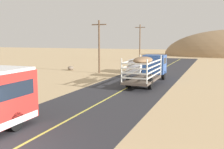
% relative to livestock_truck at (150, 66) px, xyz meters
% --- Properties ---
extents(livestock_truck, '(2.53, 9.70, 3.02)m').
position_rel_livestock_truck_xyz_m(livestock_truck, '(0.00, 0.00, 0.00)').
color(livestock_truck, '#3359A5').
rests_on(livestock_truck, road_surface).
extents(car_far, '(1.90, 4.62, 1.93)m').
position_rel_livestock_truck_xyz_m(car_far, '(-3.60, 7.51, -0.70)').
color(car_far, silver).
rests_on(car_far, road_surface).
extents(power_pole_mid, '(2.20, 0.24, 7.42)m').
position_rel_livestock_truck_xyz_m(power_pole_mid, '(-8.59, 5.09, 2.20)').
color(power_pole_mid, brown).
rests_on(power_pole_mid, ground).
extents(power_pole_far, '(2.20, 0.24, 7.95)m').
position_rel_livestock_truck_xyz_m(power_pole_far, '(-8.59, 26.52, 2.47)').
color(power_pole_far, brown).
rests_on(power_pole_far, ground).
extents(boulder_mid_field, '(0.87, 1.02, 0.65)m').
position_rel_livestock_truck_xyz_m(boulder_mid_field, '(-14.18, 6.64, -1.46)').
color(boulder_mid_field, '#756656').
rests_on(boulder_mid_field, ground).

